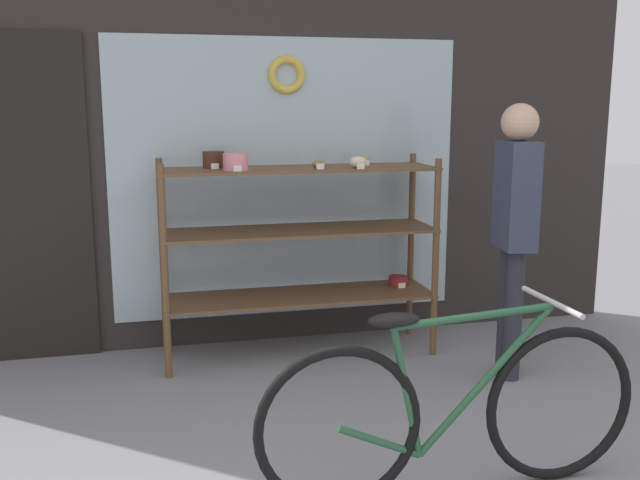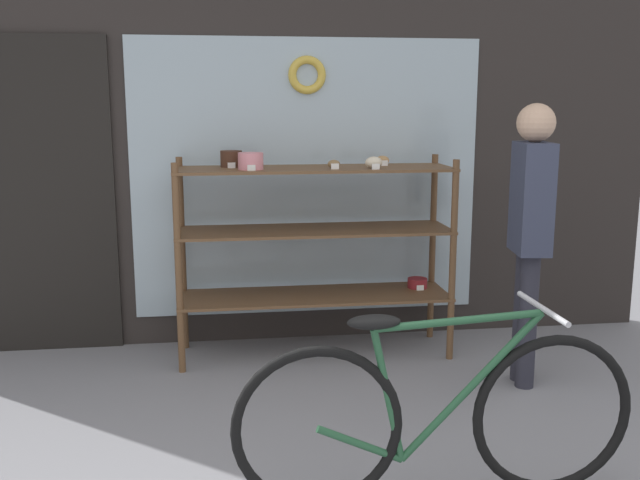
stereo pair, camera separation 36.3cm
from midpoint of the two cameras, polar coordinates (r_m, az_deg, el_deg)
name	(u,v)px [view 1 (the left image)]	position (r m, az deg, el deg)	size (l,w,h in m)	color
storefront_facade	(250,75)	(4.94, -7.75, 12.98)	(5.41, 0.13, 3.82)	#2D2826
display_case	(297,231)	(4.66, -4.10, 0.70)	(1.79, 0.50, 1.36)	brown
bicycle	(453,411)	(3.13, 7.23, -13.48)	(1.73, 0.46, 0.84)	black
pedestrian	(515,219)	(4.35, 13.05, 1.60)	(0.22, 0.34, 1.67)	#282833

